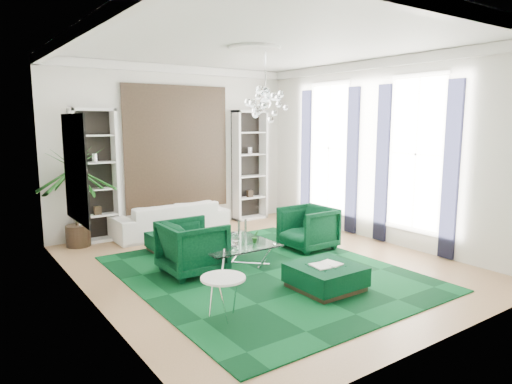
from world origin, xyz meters
TOP-DOWN VIEW (x-y plane):
  - floor at (0.00, 0.00)m, footprint 6.00×7.00m
  - ceiling at (0.00, 0.00)m, footprint 6.00×7.00m
  - wall_back at (0.00, 3.51)m, footprint 6.00×0.02m
  - wall_front at (0.00, -3.51)m, footprint 6.00×0.02m
  - wall_left at (-3.01, 0.00)m, footprint 0.02×7.00m
  - wall_right at (3.01, 0.00)m, footprint 0.02×7.00m
  - crown_molding at (0.00, 0.00)m, footprint 6.00×7.00m
  - ceiling_medallion at (0.00, 0.30)m, footprint 0.90×0.90m
  - tapestry at (0.00, 3.46)m, footprint 2.50×0.06m
  - shelving_left at (-1.95, 3.31)m, footprint 0.90×0.38m
  - shelving_right at (1.95, 3.31)m, footprint 0.90×0.38m
  - painting at (-2.97, 0.60)m, footprint 0.04×1.30m
  - window_near at (2.99, -0.90)m, footprint 0.03×1.10m
  - curtain_near_a at (2.96, -1.68)m, footprint 0.07×0.30m
  - curtain_near_b at (2.96, -0.12)m, footprint 0.07×0.30m
  - window_far at (2.99, 1.50)m, footprint 0.03×1.10m
  - curtain_far_a at (2.96, 0.72)m, footprint 0.07×0.30m
  - curtain_far_b at (2.96, 2.28)m, footprint 0.07×0.30m
  - rug at (-0.28, -0.39)m, footprint 4.20×5.00m
  - sofa at (-0.46, 2.94)m, footprint 2.53×0.99m
  - armchair_left at (-1.25, 0.31)m, footprint 0.99×0.96m
  - armchair_right at (1.30, 0.29)m, footprint 0.94×0.92m
  - coffee_table at (-0.56, 0.20)m, footprint 1.31×1.31m
  - ottoman_side at (-1.00, 1.65)m, footprint 0.84×0.84m
  - ottoman_front at (0.05, -1.53)m, footprint 0.96×0.96m
  - book at (0.05, -1.53)m, footprint 0.47×0.31m
  - side_table at (-1.76, -1.54)m, footprint 0.58×0.58m
  - palm at (-2.41, 3.15)m, footprint 1.64×1.64m
  - chandelier at (0.19, 0.23)m, footprint 0.80×0.80m
  - table_plant at (-0.23, -0.07)m, footprint 0.12×0.10m

SIDE VIEW (x-z plane):
  - floor at x=0.00m, z-range -0.02..0.00m
  - rug at x=-0.28m, z-range 0.00..0.02m
  - ottoman_side at x=-1.00m, z-range 0.00..0.37m
  - ottoman_front at x=0.05m, z-range 0.00..0.38m
  - coffee_table at x=-0.56m, z-range 0.00..0.45m
  - side_table at x=-1.76m, z-range 0.00..0.56m
  - sofa at x=-0.46m, z-range 0.00..0.74m
  - book at x=0.05m, z-range 0.38..0.42m
  - armchair_right at x=1.30m, z-range 0.00..0.86m
  - armchair_left at x=-1.25m, z-range 0.00..0.90m
  - table_plant at x=-0.23m, z-range 0.45..0.67m
  - palm at x=-2.41m, z-range 0.00..2.63m
  - shelving_left at x=-1.95m, z-range 0.00..2.80m
  - shelving_right at x=1.95m, z-range 0.00..2.80m
  - curtain_near_a at x=2.96m, z-range 0.02..3.27m
  - curtain_near_b at x=2.96m, z-range 0.02..3.27m
  - curtain_far_a at x=2.96m, z-range 0.02..3.27m
  - curtain_far_b at x=2.96m, z-range 0.02..3.27m
  - painting at x=-2.97m, z-range 1.05..2.65m
  - wall_back at x=0.00m, z-range 0.00..3.80m
  - wall_front at x=0.00m, z-range 0.00..3.80m
  - wall_left at x=-3.01m, z-range 0.00..3.80m
  - wall_right at x=3.01m, z-range 0.00..3.80m
  - tapestry at x=0.00m, z-range 0.50..3.30m
  - window_near at x=2.99m, z-range 0.45..3.35m
  - window_far at x=2.99m, z-range 0.45..3.35m
  - chandelier at x=0.19m, z-range 2.49..3.21m
  - crown_molding at x=0.00m, z-range 3.61..3.79m
  - ceiling_medallion at x=0.00m, z-range 3.75..3.79m
  - ceiling at x=0.00m, z-range 3.80..3.82m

